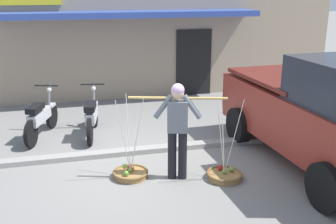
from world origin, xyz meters
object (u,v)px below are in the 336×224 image
object	(u,v)px
fruit_basket_left_side	(130,173)
parked_truck	(329,114)
motorcycle_nearest_shop	(41,118)
motorcycle_second_in_row	(92,116)
fruit_basket_right_side	(224,175)
fruit_vendor	(178,125)

from	to	relation	value
fruit_basket_left_side	parked_truck	distance (m)	3.70
motorcycle_nearest_shop	motorcycle_second_in_row	distance (m)	1.11
fruit_basket_right_side	fruit_vendor	bearing A→B (deg)	163.91
parked_truck	fruit_vendor	bearing A→B (deg)	175.56
fruit_basket_left_side	parked_truck	world-z (taller)	parked_truck
fruit_basket_right_side	motorcycle_second_in_row	distance (m)	3.46
fruit_vendor	fruit_basket_left_side	distance (m)	1.22
fruit_vendor	fruit_basket_right_side	world-z (taller)	fruit_vendor
fruit_vendor	parked_truck	bearing A→B (deg)	-4.44
fruit_vendor	fruit_basket_left_side	xyz separation A→B (m)	(-0.79, 0.23, -0.90)
fruit_basket_left_side	motorcycle_nearest_shop	bearing A→B (deg)	123.23
fruit_basket_left_side	fruit_basket_right_side	xyz separation A→B (m)	(1.58, -0.46, -0.00)
fruit_vendor	fruit_basket_left_side	world-z (taller)	fruit_vendor
fruit_vendor	parked_truck	xyz separation A→B (m)	(2.76, -0.21, 0.05)
motorcycle_second_in_row	parked_truck	bearing A→B (deg)	-34.13
fruit_vendor	motorcycle_second_in_row	xyz separation A→B (m)	(-1.28, 2.52, -0.52)
fruit_basket_left_side	motorcycle_nearest_shop	size ratio (longest dim) A/B	0.83
motorcycle_nearest_shop	fruit_basket_right_side	bearing A→B (deg)	-42.34
fruit_vendor	motorcycle_second_in_row	bearing A→B (deg)	116.91
fruit_vendor	motorcycle_second_in_row	distance (m)	2.87
fruit_basket_left_side	fruit_basket_right_side	world-z (taller)	same
fruit_basket_right_side	parked_truck	bearing A→B (deg)	0.40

